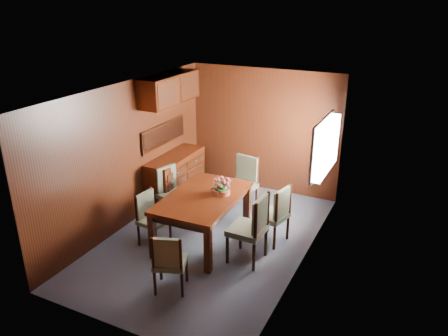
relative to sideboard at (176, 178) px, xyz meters
The scene contains 11 objects.
ground 1.66m from the sideboard, 38.66° to the right, with size 4.50×4.50×0.00m, color #404757.
room_shell 1.78m from the sideboard, 30.23° to the right, with size 3.06×4.52×2.41m.
sideboard is the anchor object (origin of this frame).
dining_table 1.59m from the sideboard, 42.35° to the right, with size 1.10×1.70×0.78m.
chair_left_near 1.56m from the sideboard, 72.71° to the right, with size 0.43×0.45×0.86m.
chair_left_far 0.69m from the sideboard, 65.37° to the right, with size 0.53×0.55×0.94m.
chair_right_near 2.44m from the sideboard, 31.36° to the right, with size 0.50×0.52×1.07m.
chair_right_far 2.29m from the sideboard, 15.70° to the right, with size 0.52×0.54×0.96m.
chair_head 2.77m from the sideboard, 59.88° to the right, with size 0.52×0.51×0.87m.
chair_foot 1.31m from the sideboard, 10.42° to the left, with size 0.55×0.54×1.01m.
flower_centerpiece 1.71m from the sideboard, 32.45° to the right, with size 0.30×0.30×0.30m.
Camera 1 is at (2.87, -5.37, 3.66)m, focal length 35.00 mm.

